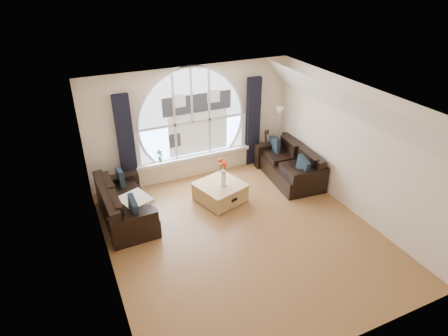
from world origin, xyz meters
TOP-DOWN VIEW (x-y plane):
  - ground at (0.00, 0.00)m, footprint 5.00×5.50m
  - ceiling at (0.00, 0.00)m, footprint 5.00×5.50m
  - wall_back at (0.00, 2.75)m, footprint 5.00×0.01m
  - wall_front at (0.00, -2.75)m, footprint 5.00×0.01m
  - wall_left at (-2.50, 0.00)m, footprint 0.01×5.50m
  - wall_right at (2.50, 0.00)m, footprint 0.01×5.50m
  - attic_slope at (2.20, 0.00)m, footprint 0.92×5.50m
  - arched_window at (0.00, 2.72)m, footprint 2.60×0.06m
  - window_sill at (0.00, 2.65)m, footprint 2.90×0.22m
  - window_frame at (0.00, 2.69)m, footprint 2.76×0.08m
  - neighbor_house at (0.15, 2.71)m, footprint 1.70×0.02m
  - curtain_left at (-1.60, 2.63)m, footprint 0.35×0.12m
  - curtain_right at (1.60, 2.63)m, footprint 0.35×0.12m
  - sofa_left at (-1.95, 1.45)m, footprint 0.95×1.83m
  - sofa_right at (2.02, 1.51)m, footprint 1.07×1.89m
  - coffee_chest at (0.10, 1.31)m, footprint 1.18×1.18m
  - throw_blanket at (-1.78, 1.33)m, footprint 0.71×0.71m
  - vase_flowers at (0.15, 1.25)m, footprint 0.24×0.24m
  - floor_lamp at (2.09, 2.21)m, footprint 0.24×0.24m
  - guitar at (1.80, 2.35)m, footprint 0.39×0.28m
  - potted_plant at (-0.86, 2.65)m, footprint 0.18×0.14m

SIDE VIEW (x-z plane):
  - ground at x=0.00m, z-range -0.01..0.01m
  - coffee_chest at x=0.10m, z-range 0.00..0.46m
  - sofa_left at x=-1.95m, z-range 0.00..0.80m
  - sofa_right at x=2.02m, z-range 0.00..0.80m
  - throw_blanket at x=-1.78m, z-range 0.45..0.55m
  - window_sill at x=0.00m, z-range 0.47..0.55m
  - guitar at x=1.80m, z-range 0.00..1.06m
  - potted_plant at x=-0.86m, z-range 0.55..0.86m
  - floor_lamp at x=2.09m, z-range 0.00..1.60m
  - vase_flowers at x=0.15m, z-range 0.46..1.16m
  - curtain_left at x=-1.60m, z-range 0.00..2.30m
  - curtain_right at x=1.60m, z-range 0.00..2.30m
  - wall_back at x=0.00m, z-range 0.00..2.70m
  - wall_front at x=0.00m, z-range 0.00..2.70m
  - wall_left at x=-2.50m, z-range 0.00..2.70m
  - wall_right at x=2.50m, z-range 0.00..2.70m
  - neighbor_house at x=0.15m, z-range 0.75..2.25m
  - arched_window at x=0.00m, z-range 0.55..2.70m
  - window_frame at x=0.00m, z-range 0.55..2.70m
  - attic_slope at x=2.20m, z-range 1.99..2.71m
  - ceiling at x=0.00m, z-range 2.70..2.71m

